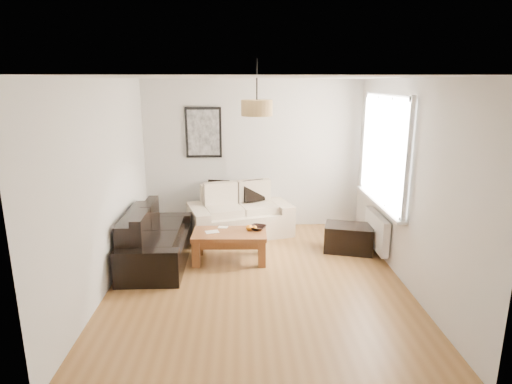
{
  "coord_description": "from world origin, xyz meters",
  "views": [
    {
      "loc": [
        -0.2,
        -5.23,
        2.56
      ],
      "look_at": [
        0.0,
        0.6,
        1.05
      ],
      "focal_mm": 30.15,
      "sensor_mm": 36.0,
      "label": 1
    }
  ],
  "objects_px": {
    "loveseat_cream": "(240,211)",
    "sofa_leather": "(157,238)",
    "coffee_table": "(230,246)",
    "ottoman": "(349,238)"
  },
  "relations": [
    {
      "from": "loveseat_cream",
      "to": "coffee_table",
      "type": "xyz_separation_m",
      "value": [
        -0.15,
        -1.12,
        -0.2
      ]
    },
    {
      "from": "loveseat_cream",
      "to": "coffee_table",
      "type": "height_order",
      "value": "loveseat_cream"
    },
    {
      "from": "loveseat_cream",
      "to": "sofa_leather",
      "type": "bearing_deg",
      "value": -152.8
    },
    {
      "from": "sofa_leather",
      "to": "coffee_table",
      "type": "height_order",
      "value": "sofa_leather"
    },
    {
      "from": "loveseat_cream",
      "to": "sofa_leather",
      "type": "relative_size",
      "value": 0.97
    },
    {
      "from": "coffee_table",
      "to": "sofa_leather",
      "type": "bearing_deg",
      "value": -178.95
    },
    {
      "from": "loveseat_cream",
      "to": "ottoman",
      "type": "height_order",
      "value": "loveseat_cream"
    },
    {
      "from": "coffee_table",
      "to": "ottoman",
      "type": "relative_size",
      "value": 1.46
    },
    {
      "from": "loveseat_cream",
      "to": "ottoman",
      "type": "bearing_deg",
      "value": -42.5
    },
    {
      "from": "loveseat_cream",
      "to": "sofa_leather",
      "type": "distance_m",
      "value": 1.66
    }
  ]
}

